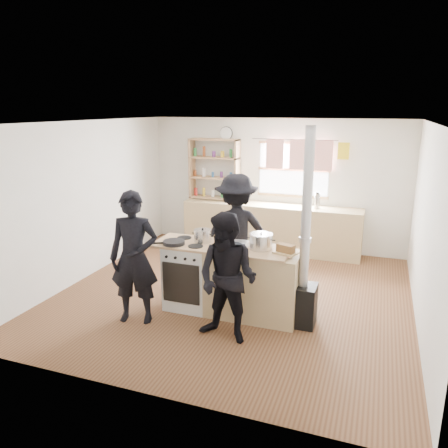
# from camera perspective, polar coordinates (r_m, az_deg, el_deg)

# --- Properties ---
(ground) EXTENTS (5.00, 5.00, 0.01)m
(ground) POSITION_cam_1_polar(r_m,az_deg,el_deg) (6.59, 1.28, -9.19)
(ground) COLOR brown
(ground) RESTS_ON ground
(back_counter) EXTENTS (3.40, 0.55, 0.90)m
(back_counter) POSITION_cam_1_polar(r_m,az_deg,el_deg) (8.45, 6.08, -0.47)
(back_counter) COLOR tan
(back_counter) RESTS_ON ground
(shelving_unit) EXTENTS (1.00, 0.28, 1.20)m
(shelving_unit) POSITION_cam_1_polar(r_m,az_deg,el_deg) (8.70, -1.29, 7.21)
(shelving_unit) COLOR tan
(shelving_unit) RESTS_ON back_counter
(thermos) EXTENTS (0.10, 0.10, 0.28)m
(thermos) POSITION_cam_1_polar(r_m,az_deg,el_deg) (8.16, 12.07, 2.98)
(thermos) COLOR silver
(thermos) RESTS_ON back_counter
(cooking_island) EXTENTS (1.97, 0.64, 0.93)m
(cooking_island) POSITION_cam_1_polar(r_m,az_deg,el_deg) (5.88, 0.94, -7.28)
(cooking_island) COLOR silver
(cooking_island) RESTS_ON ground
(skillet_greens) EXTENTS (0.39, 0.39, 0.05)m
(skillet_greens) POSITION_cam_1_polar(r_m,az_deg,el_deg) (5.85, -6.56, -2.39)
(skillet_greens) COLOR black
(skillet_greens) RESTS_ON cooking_island
(roast_tray) EXTENTS (0.34, 0.30, 0.07)m
(roast_tray) POSITION_cam_1_polar(r_m,az_deg,el_deg) (5.67, 1.42, -2.70)
(roast_tray) COLOR silver
(roast_tray) RESTS_ON cooking_island
(stockpot_stove) EXTENTS (0.24, 0.24, 0.19)m
(stockpot_stove) POSITION_cam_1_polar(r_m,az_deg,el_deg) (5.91, -2.80, -1.54)
(stockpot_stove) COLOR silver
(stockpot_stove) RESTS_ON cooking_island
(stockpot_counter) EXTENTS (0.30, 0.30, 0.23)m
(stockpot_counter) POSITION_cam_1_polar(r_m,az_deg,el_deg) (5.62, 4.85, -2.27)
(stockpot_counter) COLOR silver
(stockpot_counter) RESTS_ON cooking_island
(bread_board) EXTENTS (0.33, 0.28, 0.12)m
(bread_board) POSITION_cam_1_polar(r_m,az_deg,el_deg) (5.50, 8.07, -3.34)
(bread_board) COLOR tan
(bread_board) RESTS_ON cooking_island
(flue_heater) EXTENTS (0.35, 0.35, 2.50)m
(flue_heater) POSITION_cam_1_polar(r_m,az_deg,el_deg) (5.58, 10.31, -6.85)
(flue_heater) COLOR black
(flue_heater) RESTS_ON ground
(person_near_left) EXTENTS (0.71, 0.55, 1.71)m
(person_near_left) POSITION_cam_1_polar(r_m,az_deg,el_deg) (5.64, -11.66, -4.35)
(person_near_left) COLOR black
(person_near_left) RESTS_ON ground
(person_near_right) EXTENTS (0.84, 0.71, 1.56)m
(person_near_right) POSITION_cam_1_polar(r_m,az_deg,el_deg) (5.09, 0.46, -7.13)
(person_near_right) COLOR black
(person_near_right) RESTS_ON ground
(person_far) EXTENTS (1.30, 1.06, 1.75)m
(person_far) POSITION_cam_1_polar(r_m,az_deg,el_deg) (6.61, 1.61, -0.98)
(person_far) COLOR black
(person_far) RESTS_ON ground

